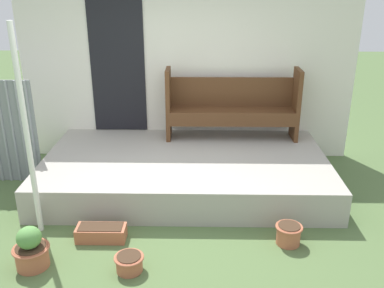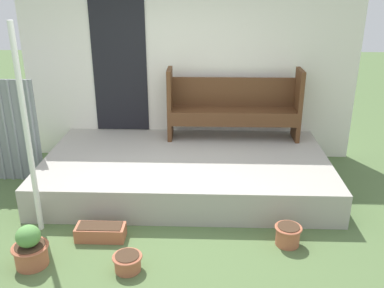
% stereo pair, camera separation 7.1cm
% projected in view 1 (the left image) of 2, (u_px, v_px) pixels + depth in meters
% --- Properties ---
extents(ground_plane, '(24.00, 24.00, 0.00)m').
position_uv_depth(ground_plane, '(167.00, 226.00, 4.88)').
color(ground_plane, '#516B3D').
extents(porch_slab, '(3.74, 2.09, 0.42)m').
position_uv_depth(porch_slab, '(186.00, 171.00, 5.77)').
color(porch_slab, '#A8A399').
rests_on(porch_slab, ground_plane).
extents(house_wall, '(4.94, 0.08, 2.60)m').
position_uv_depth(house_wall, '(185.00, 73.00, 6.36)').
color(house_wall, white).
rests_on(house_wall, ground_plane).
extents(support_post, '(0.06, 0.06, 2.28)m').
position_uv_depth(support_post, '(27.00, 135.00, 4.39)').
color(support_post, white).
rests_on(support_post, ground_plane).
extents(bench, '(1.90, 0.41, 1.03)m').
position_uv_depth(bench, '(232.00, 104.00, 6.18)').
color(bench, '#54331C').
rests_on(bench, porch_slab).
extents(flower_pot_left, '(0.36, 0.36, 0.44)m').
position_uv_depth(flower_pot_left, '(31.00, 250.00, 4.14)').
color(flower_pot_left, '#B26042').
rests_on(flower_pot_left, ground_plane).
extents(flower_pot_middle, '(0.29, 0.29, 0.17)m').
position_uv_depth(flower_pot_middle, '(129.00, 262.00, 4.12)').
color(flower_pot_middle, '#B26042').
rests_on(flower_pot_middle, ground_plane).
extents(flower_pot_right, '(0.29, 0.29, 0.22)m').
position_uv_depth(flower_pot_right, '(289.00, 233.00, 4.53)').
color(flower_pot_right, '#B26042').
rests_on(flower_pot_right, ground_plane).
extents(planter_box_rect, '(0.53, 0.22, 0.17)m').
position_uv_depth(planter_box_rect, '(101.00, 233.00, 4.61)').
color(planter_box_rect, '#B26042').
rests_on(planter_box_rect, ground_plane).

